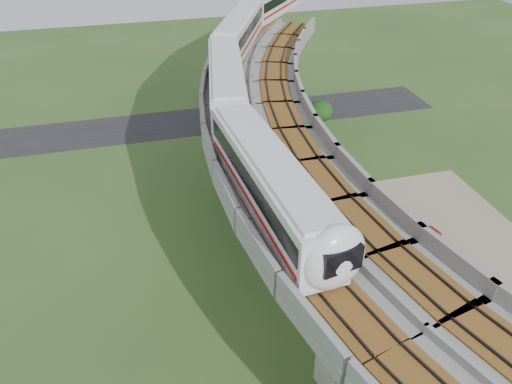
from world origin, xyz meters
TOP-DOWN VIEW (x-y plane):
  - ground at (0.00, 0.00)m, footprint 160.00×160.00m
  - dirt_lot at (14.00, -2.00)m, footprint 18.00×26.00m
  - asphalt_road at (0.00, 30.00)m, footprint 60.00×8.00m
  - viaduct at (3.84, 0.00)m, footprint 19.58×73.98m
  - metro_train at (2.76, 16.79)m, footprint 21.12×58.78m
  - fence at (9.75, 0.00)m, footprint 3.87×38.73m
  - tree_0 at (12.77, 23.81)m, footprint 3.04×3.04m
  - tree_1 at (8.59, 14.96)m, footprint 2.43×2.43m
  - tree_2 at (7.23, 11.02)m, footprint 2.04×2.04m
  - tree_3 at (6.15, 1.46)m, footprint 3.00×3.00m
  - tree_4 at (6.09, -3.14)m, footprint 2.35×2.35m
  - tree_5 at (8.69, -12.78)m, footprint 2.90×2.90m
  - car_red at (13.23, 0.74)m, footprint 4.05×2.29m
  - car_dark at (11.43, -0.35)m, footprint 4.69×2.62m

SIDE VIEW (x-z plane):
  - ground at x=0.00m, z-range 0.00..0.00m
  - asphalt_road at x=0.00m, z-range 0.00..0.03m
  - dirt_lot at x=14.00m, z-range 0.00..0.04m
  - car_red at x=13.23m, z-range 0.04..1.30m
  - car_dark at x=11.43m, z-range 0.04..1.33m
  - fence at x=9.75m, z-range 0.00..1.50m
  - tree_5 at x=8.69m, z-range 0.36..3.55m
  - tree_3 at x=6.15m, z-range 0.39..3.72m
  - tree_4 at x=6.09m, z-range 0.54..3.62m
  - tree_2 at x=7.23m, z-range 0.68..3.80m
  - tree_1 at x=8.59m, z-range 0.71..4.22m
  - tree_0 at x=12.77m, z-range 0.60..4.39m
  - viaduct at x=3.84m, z-range 3.35..14.75m
  - metro_train at x=2.76m, z-range 10.49..14.13m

